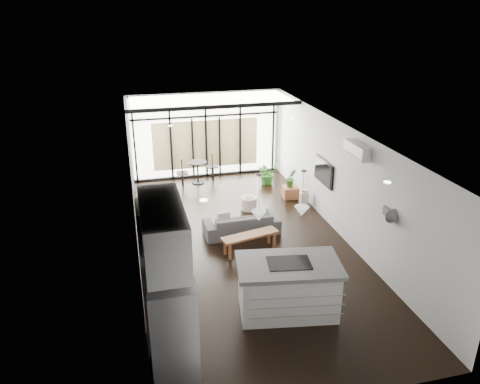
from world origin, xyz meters
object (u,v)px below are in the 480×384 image
console_bench (250,243)px  milk_can (304,198)px  fridge (173,331)px  pouf (249,203)px  island (288,287)px  tv (324,172)px  sofa (242,220)px

console_bench → milk_can: (2.18, 2.13, 0.04)m
fridge → pouf: bearing=64.8°
console_bench → island: bearing=-101.0°
fridge → pouf: fridge is taller
fridge → pouf: (2.77, 5.89, -0.71)m
console_bench → tv: (2.39, 1.38, 1.08)m
sofa → console_bench: size_ratio=1.37×
fridge → sofa: (2.21, 4.50, -0.52)m
tv → island: bearing=-121.4°
console_bench → pouf: bearing=62.5°
pouf → console_bench: bearing=-104.3°
island → tv: bearing=67.7°
island → console_bench: island is taller
fridge → tv: fridge is taller
sofa → pouf: sofa is taller
milk_can → tv: 1.30m
pouf → tv: tv is taller
milk_can → console_bench: bearing=-135.6°
console_bench → tv: bearing=16.8°
island → milk_can: (2.09, 4.51, -0.26)m
pouf → milk_can: bearing=-6.8°
fridge → console_bench: (2.18, 3.57, -0.67)m
sofa → tv: tv is taller
fridge → tv: size_ratio=1.63×
island → milk_can: bearing=74.3°
milk_can → pouf: bearing=173.2°
pouf → island: bearing=-96.1°
island → tv: 4.47m
fridge → pouf: 6.55m
sofa → pouf: size_ratio=4.23×
sofa → milk_can: bearing=-152.7°
sofa → milk_can: (2.15, 1.20, -0.11)m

